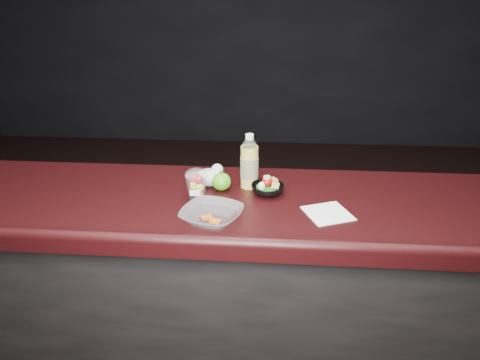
% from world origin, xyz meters
% --- Properties ---
extents(counter, '(4.06, 0.71, 1.02)m').
position_xyz_m(counter, '(0.00, 0.30, 0.51)').
color(counter, black).
rests_on(counter, ground).
extents(lemonade_bottle, '(0.08, 0.08, 0.24)m').
position_xyz_m(lemonade_bottle, '(0.04, 0.44, 1.12)').
color(lemonade_bottle, gold).
rests_on(lemonade_bottle, counter).
extents(fruit_cup, '(0.09, 0.09, 0.13)m').
position_xyz_m(fruit_cup, '(-0.17, 0.31, 1.09)').
color(fruit_cup, white).
rests_on(fruit_cup, counter).
extents(green_apple, '(0.08, 0.08, 0.09)m').
position_xyz_m(green_apple, '(-0.08, 0.40, 1.06)').
color(green_apple, '#358E10').
rests_on(green_apple, counter).
extents(plastic_bag, '(0.13, 0.10, 0.09)m').
position_xyz_m(plastic_bag, '(-0.13, 0.44, 1.06)').
color(plastic_bag, silver).
rests_on(plastic_bag, counter).
extents(snack_bowl, '(0.17, 0.17, 0.08)m').
position_xyz_m(snack_bowl, '(0.12, 0.37, 1.05)').
color(snack_bowl, black).
rests_on(snack_bowl, counter).
extents(takeout_bowl, '(0.28, 0.28, 0.05)m').
position_xyz_m(takeout_bowl, '(-0.08, 0.12, 1.05)').
color(takeout_bowl, silver).
rests_on(takeout_bowl, counter).
extents(paper_napkin, '(0.21, 0.21, 0.00)m').
position_xyz_m(paper_napkin, '(0.36, 0.21, 1.02)').
color(paper_napkin, white).
rests_on(paper_napkin, counter).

